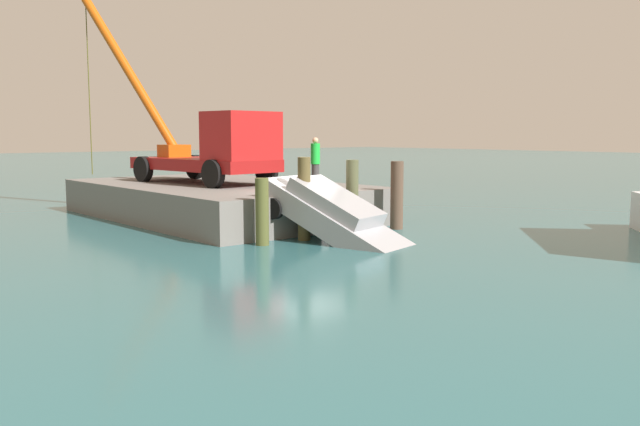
{
  "coord_description": "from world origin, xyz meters",
  "views": [
    {
      "loc": [
        16.77,
        -13.65,
        3.18
      ],
      "look_at": [
        1.21,
        -0.5,
        0.77
      ],
      "focal_mm": 37.8,
      "sensor_mm": 36.0,
      "label": 1
    }
  ],
  "objects": [
    {
      "name": "piling_far",
      "position": [
        1.32,
        0.73,
        1.18
      ],
      "size": [
        0.39,
        0.39,
        2.37
      ],
      "primitive_type": "cylinder",
      "color": "#4D4E32",
      "rests_on": "ground"
    },
    {
      "name": "dock",
      "position": [
        -5.37,
        0.0,
        0.65
      ],
      "size": [
        12.04,
        7.43,
        1.29
      ],
      "primitive_type": "cube",
      "color": "slate",
      "rests_on": "ground"
    },
    {
      "name": "ground",
      "position": [
        0.0,
        0.0,
        0.0
      ],
      "size": [
        200.0,
        200.0,
        0.0
      ],
      "primitive_type": "plane",
      "color": "#2D6066"
    },
    {
      "name": "piling_end",
      "position": [
        1.34,
        2.76,
        1.13
      ],
      "size": [
        0.43,
        0.43,
        2.27
      ],
      "primitive_type": "cylinder",
      "color": "brown",
      "rests_on": "ground"
    },
    {
      "name": "salvaged_car",
      "position": [
        2.02,
        -0.55,
        0.72
      ],
      "size": [
        4.88,
        2.96,
        2.71
      ],
      "color": "#99999E",
      "rests_on": "ground"
    },
    {
      "name": "crane_truck",
      "position": [
        -5.17,
        -0.35,
        2.68
      ],
      "size": [
        9.22,
        4.0,
        7.55
      ],
      "color": "maroon",
      "rests_on": "dock"
    },
    {
      "name": "piling_near",
      "position": [
        1.14,
        -2.6,
        0.96
      ],
      "size": [
        0.39,
        0.39,
        1.93
      ],
      "primitive_type": "cylinder",
      "color": "#4C4F25",
      "rests_on": "ground"
    },
    {
      "name": "piling_mid",
      "position": [
        1.19,
        -1.1,
        1.24
      ],
      "size": [
        0.38,
        0.38,
        2.49
      ],
      "primitive_type": "cylinder",
      "color": "brown",
      "rests_on": "ground"
    },
    {
      "name": "dock_worker",
      "position": [
        -2.5,
        2.41,
        2.18
      ],
      "size": [
        0.34,
        0.34,
        1.75
      ],
      "color": "#353535",
      "rests_on": "dock"
    }
  ]
}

